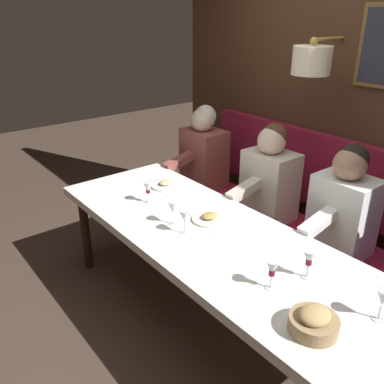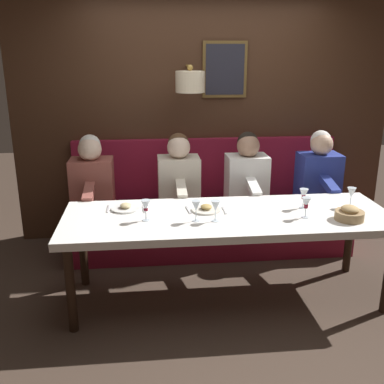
{
  "view_description": "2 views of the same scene",
  "coord_description": "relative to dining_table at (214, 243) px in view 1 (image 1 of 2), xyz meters",
  "views": [
    {
      "loc": [
        -1.5,
        -1.66,
        2.04
      ],
      "look_at": [
        0.05,
        0.28,
        0.92
      ],
      "focal_mm": 38.11,
      "sensor_mm": 36.0,
      "label": 1
    },
    {
      "loc": [
        -3.29,
        0.63,
        1.97
      ],
      "look_at": [
        0.05,
        0.28,
        0.92
      ],
      "focal_mm": 41.9,
      "sensor_mm": 36.0,
      "label": 2
    }
  ],
  "objects": [
    {
      "name": "wine_glass_1",
      "position": [
        -0.13,
        0.12,
        0.18
      ],
      "size": [
        0.07,
        0.07,
        0.16
      ],
      "color": "silver",
      "rests_on": "dining_table"
    },
    {
      "name": "place_setting_0",
      "position": [
        0.1,
        0.16,
        0.08
      ],
      "size": [
        0.24,
        0.31,
        0.05
      ],
      "color": "silver",
      "rests_on": "dining_table"
    },
    {
      "name": "bread_bowl",
      "position": [
        -0.21,
        -0.9,
        0.11
      ],
      "size": [
        0.22,
        0.22,
        0.12
      ],
      "color": "#9E7F56",
      "rests_on": "dining_table"
    },
    {
      "name": "wine_glass_4",
      "position": [
        -0.12,
        0.27,
        0.18
      ],
      "size": [
        0.07,
        0.07,
        0.16
      ],
      "color": "silver",
      "rests_on": "dining_table"
    },
    {
      "name": "wine_glass_5",
      "position": [
        0.09,
        -0.64,
        0.18
      ],
      "size": [
        0.07,
        0.07,
        0.16
      ],
      "color": "silver",
      "rests_on": "dining_table"
    },
    {
      "name": "dining_table",
      "position": [
        0.0,
        0.0,
        0.0
      ],
      "size": [
        0.9,
        2.61,
        0.74
      ],
      "color": "white",
      "rests_on": "ground_plane"
    },
    {
      "name": "diner_middle",
      "position": [
        0.88,
        0.33,
        0.14
      ],
      "size": [
        0.6,
        0.4,
        0.79
      ],
      "color": "beige",
      "rests_on": "banquette_bench"
    },
    {
      "name": "ground_plane",
      "position": [
        0.0,
        0.0,
        -0.68
      ],
      "size": [
        12.0,
        12.0,
        0.0
      ],
      "primitive_type": "plane",
      "color": "#423328"
    },
    {
      "name": "diner_near",
      "position": [
        0.88,
        -0.35,
        0.14
      ],
      "size": [
        0.6,
        0.4,
        0.79
      ],
      "color": "white",
      "rests_on": "banquette_bench"
    },
    {
      "name": "banquette_bench",
      "position": [
        0.89,
        0.0,
        -0.45
      ],
      "size": [
        0.52,
        2.81,
        0.45
      ],
      "primitive_type": "cube",
      "color": "maroon",
      "rests_on": "ground_plane"
    },
    {
      "name": "wine_glass_3",
      "position": [
        0.08,
        -1.05,
        0.18
      ],
      "size": [
        0.07,
        0.07,
        0.16
      ],
      "color": "silver",
      "rests_on": "dining_table"
    },
    {
      "name": "diner_far",
      "position": [
        0.88,
        1.15,
        0.14
      ],
      "size": [
        0.6,
        0.4,
        0.79
      ],
      "color": "#934C42",
      "rests_on": "banquette_bench"
    },
    {
      "name": "wine_glass_0",
      "position": [
        -0.13,
        -0.58,
        0.18
      ],
      "size": [
        0.07,
        0.07,
        0.16
      ],
      "color": "silver",
      "rests_on": "dining_table"
    },
    {
      "name": "place_setting_1",
      "position": [
        0.2,
        0.81,
        0.08
      ],
      "size": [
        0.24,
        0.31,
        0.05
      ],
      "color": "white",
      "rests_on": "dining_table"
    },
    {
      "name": "back_wall_panel",
      "position": [
        1.46,
        0.0,
        0.69
      ],
      "size": [
        0.59,
        4.01,
        2.9
      ],
      "color": "#422819",
      "rests_on": "ground_plane"
    },
    {
      "name": "wine_glass_2",
      "position": [
        -0.07,
        0.65,
        0.18
      ],
      "size": [
        0.07,
        0.07,
        0.16
      ],
      "color": "silver",
      "rests_on": "dining_table"
    }
  ]
}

